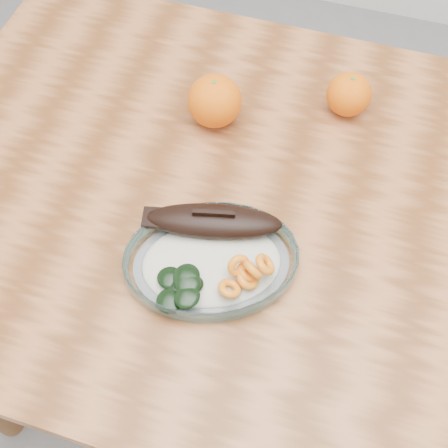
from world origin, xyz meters
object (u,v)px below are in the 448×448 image
object	(u,v)px
orange_left	(215,101)
dining_table	(276,238)
orange_right	(349,94)
plated_meal	(211,259)

from	to	relation	value
orange_left	dining_table	bearing A→B (deg)	-42.27
dining_table	orange_left	distance (m)	0.25
dining_table	orange_right	bearing A→B (deg)	75.89
plated_meal	orange_left	distance (m)	0.27
dining_table	orange_left	bearing A→B (deg)	137.73
plated_meal	orange_right	distance (m)	0.37
dining_table	orange_right	world-z (taller)	orange_right
orange_left	orange_right	xyz separation A→B (m)	(0.20, 0.09, -0.01)
orange_left	plated_meal	bearing A→B (deg)	-73.29
dining_table	plated_meal	size ratio (longest dim) A/B	2.06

